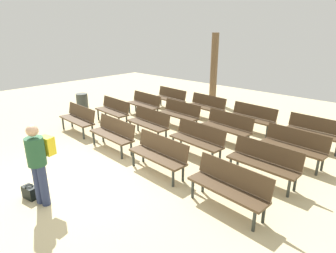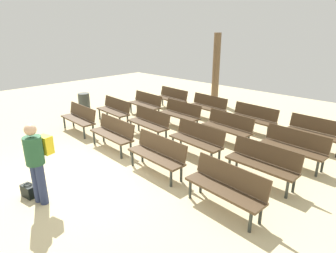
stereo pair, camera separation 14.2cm
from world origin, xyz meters
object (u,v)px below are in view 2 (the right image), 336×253
object	(u,v)px
bench_r2_c2	(228,126)
trash_bin	(84,104)
bench_r1_c0	(114,109)
bench_r1_c3	(263,161)
bench_r0_c1	(113,132)
bench_r3_c3	(316,131)
bench_r0_c3	(226,185)
bench_r3_c2	(253,117)
bench_r1_c2	(197,138)
bench_r3_c1	(208,106)
bench_r1_c1	(149,122)
handbag	(29,191)
tree_1	(216,69)
bench_r2_c3	(294,145)
visitor_with_backpack	(37,159)
bench_r3_c0	(172,97)
bench_r2_c1	(181,113)
bench_r0_c2	(158,153)
bench_r2_c0	(146,103)
bench_r0_c0	(79,117)

from	to	relation	value
bench_r2_c2	trash_bin	distance (m)	5.98
bench_r1_c0	bench_r1_c3	bearing A→B (deg)	1.13
bench_r0_c1	bench_r3_c3	world-z (taller)	same
bench_r0_c3	bench_r3_c2	distance (m)	4.71
bench_r0_c1	bench_r1_c3	size ratio (longest dim) A/B	1.00
bench_r1_c2	bench_r3_c1	distance (m)	3.52
bench_r1_c1	bench_r1_c2	world-z (taller)	same
bench_r1_c1	handbag	bearing A→B (deg)	-75.55
bench_r1_c3	tree_1	size ratio (longest dim) A/B	0.52
bench_r2_c2	trash_bin	world-z (taller)	bench_r2_c2
bench_r1_c2	bench_r2_c3	size ratio (longest dim) A/B	1.00
bench_r2_c2	bench_r1_c0	bearing A→B (deg)	-158.08
visitor_with_backpack	trash_bin	world-z (taller)	visitor_with_backpack
bench_r1_c1	bench_r3_c0	world-z (taller)	same
bench_r1_c3	bench_r1_c1	bearing A→B (deg)	179.51
bench_r2_c1	bench_r2_c3	xyz separation A→B (m)	(4.00, -0.19, 0.00)
bench_r2_c2	bench_r3_c2	distance (m)	1.39
bench_r0_c2	bench_r2_c2	size ratio (longest dim) A/B	0.99
bench_r0_c3	bench_r2_c0	distance (m)	6.56
bench_r2_c0	bench_r2_c1	bearing A→B (deg)	1.18
bench_r0_c1	bench_r3_c1	bearing A→B (deg)	90.06
bench_r0_c2	tree_1	bearing A→B (deg)	116.91
bench_r3_c0	bench_r1_c2	bearing A→B (deg)	-34.02
bench_r3_c2	handbag	distance (m)	6.97
bench_r1_c0	bench_r1_c2	distance (m)	4.02
bench_r2_c3	visitor_with_backpack	bearing A→B (deg)	-115.83
bench_r1_c1	bench_r1_c3	distance (m)	3.92
bench_r0_c2	bench_r2_c2	bearing A→B (deg)	90.06
bench_r1_c1	bench_r2_c2	xyz separation A→B (m)	(2.03, 1.36, 0.00)
bench_r3_c0	bench_r0_c2	bearing A→B (deg)	-45.43
bench_r0_c0	trash_bin	bearing A→B (deg)	147.79
bench_r3_c0	bench_r3_c2	xyz separation A→B (m)	(3.91, -0.18, 0.00)
bench_r1_c0	bench_r2_c1	bearing A→B (deg)	36.10
handbag	trash_bin	bearing A→B (deg)	138.83
bench_r2_c0	visitor_with_backpack	size ratio (longest dim) A/B	0.99
bench_r0_c3	handbag	xyz separation A→B (m)	(-3.13, -2.47, -0.37)
bench_r1_c0	bench_r2_c2	distance (m)	4.22
bench_r1_c0	bench_r2_c2	world-z (taller)	same
bench_r0_c1	bench_r2_c1	xyz separation A→B (m)	(0.09, 2.79, 0.00)
bench_r2_c1	bench_r2_c3	size ratio (longest dim) A/B	1.00
trash_bin	bench_r2_c2	bearing A→B (deg)	14.12
bench_r1_c1	bench_r3_c2	world-z (taller)	same
trash_bin	bench_r0_c3	bearing A→B (deg)	-11.10
trash_bin	bench_r3_c0	bearing A→B (deg)	56.81
bench_r0_c2	bench_r3_c3	bearing A→B (deg)	64.72
bench_r1_c0	trash_bin	size ratio (longest dim) A/B	1.90
bench_r3_c1	handbag	size ratio (longest dim) A/B	4.72
bench_r0_c1	bench_r0_c2	world-z (taller)	same
bench_r1_c0	bench_r2_c2	bearing A→B (deg)	21.11
bench_r0_c1	bench_r0_c3	world-z (taller)	same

